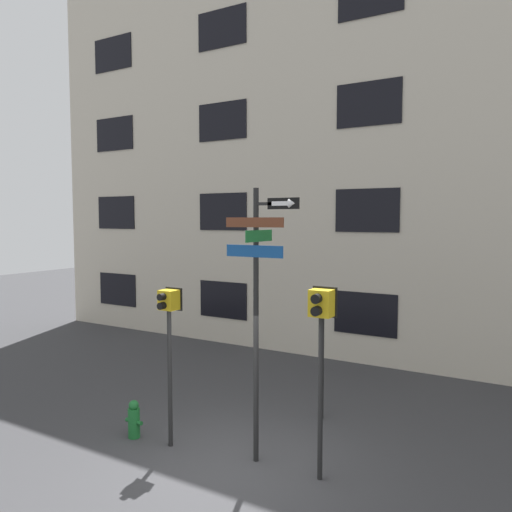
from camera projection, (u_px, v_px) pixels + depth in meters
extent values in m
plane|color=#38383A|center=(227.00, 472.00, 8.06)|extent=(60.00, 60.00, 0.00)
cube|color=beige|center=(372.00, 106.00, 13.80)|extent=(24.00, 0.60, 14.44)
cube|color=black|center=(118.00, 289.00, 18.80)|extent=(1.81, 0.03, 1.20)
cube|color=black|center=(223.00, 300.00, 16.38)|extent=(1.81, 0.03, 1.20)
cube|color=black|center=(365.00, 314.00, 13.95)|extent=(1.81, 0.03, 1.20)
cube|color=black|center=(116.00, 213.00, 18.58)|extent=(1.81, 0.03, 1.20)
cube|color=black|center=(223.00, 212.00, 16.16)|extent=(1.81, 0.03, 1.20)
cube|color=black|center=(367.00, 210.00, 13.74)|extent=(1.81, 0.03, 1.20)
cube|color=black|center=(114.00, 134.00, 18.37)|extent=(1.81, 0.03, 1.20)
cube|color=black|center=(222.00, 121.00, 15.95)|extent=(1.81, 0.03, 1.20)
cube|color=black|center=(369.00, 104.00, 13.53)|extent=(1.81, 0.03, 1.20)
cube|color=black|center=(113.00, 54.00, 18.15)|extent=(1.81, 0.03, 1.20)
cube|color=black|center=(222.00, 28.00, 15.73)|extent=(1.81, 0.03, 1.20)
cylinder|color=black|center=(256.00, 327.00, 8.29)|extent=(0.09, 0.09, 4.60)
cube|color=black|center=(270.00, 204.00, 8.01)|extent=(0.51, 0.05, 0.05)
cube|color=brown|center=(254.00, 222.00, 8.11)|extent=(1.08, 0.02, 0.16)
cube|color=#196B2D|center=(259.00, 236.00, 8.15)|extent=(0.02, 0.84, 0.19)
cube|color=#14478C|center=(254.00, 251.00, 8.15)|extent=(1.06, 0.02, 0.20)
cube|color=black|center=(283.00, 203.00, 7.87)|extent=(0.56, 0.02, 0.18)
cube|color=white|center=(281.00, 203.00, 7.88)|extent=(0.32, 0.01, 0.07)
cone|color=white|center=(292.00, 203.00, 7.78)|extent=(0.10, 0.14, 0.14)
cylinder|color=black|center=(170.00, 378.00, 8.92)|extent=(0.08, 0.08, 2.49)
cube|color=gold|center=(169.00, 300.00, 8.82)|extent=(0.31, 0.26, 0.35)
cube|color=black|center=(174.00, 299.00, 8.94)|extent=(0.37, 0.02, 0.41)
cylinder|color=black|center=(162.00, 297.00, 8.65)|extent=(0.12, 0.12, 0.12)
cylinder|color=black|center=(162.00, 306.00, 8.66)|extent=(0.12, 0.12, 0.12)
cylinder|color=orange|center=(164.00, 296.00, 8.70)|extent=(0.10, 0.01, 0.10)
cylinder|color=black|center=(320.00, 399.00, 7.77)|extent=(0.08, 0.08, 2.60)
cube|color=gold|center=(321.00, 303.00, 7.66)|extent=(0.35, 0.26, 0.42)
cube|color=black|center=(325.00, 302.00, 7.78)|extent=(0.41, 0.02, 0.48)
cylinder|color=black|center=(316.00, 299.00, 7.49)|extent=(0.15, 0.12, 0.15)
cylinder|color=black|center=(316.00, 311.00, 7.50)|extent=(0.15, 0.12, 0.15)
cylinder|color=silver|center=(318.00, 298.00, 7.53)|extent=(0.12, 0.01, 0.12)
cylinder|color=black|center=(322.00, 365.00, 10.17)|extent=(0.08, 0.08, 2.23)
cube|color=gold|center=(323.00, 301.00, 10.07)|extent=(0.32, 0.26, 0.43)
cube|color=black|center=(325.00, 300.00, 10.19)|extent=(0.38, 0.02, 0.49)
cylinder|color=black|center=(319.00, 297.00, 9.90)|extent=(0.15, 0.12, 0.15)
cylinder|color=black|center=(319.00, 307.00, 9.91)|extent=(0.15, 0.12, 0.15)
cylinder|color=silver|center=(320.00, 297.00, 9.95)|extent=(0.12, 0.01, 0.12)
cylinder|color=#196028|center=(134.00, 423.00, 9.34)|extent=(0.22, 0.22, 0.56)
sphere|color=#196028|center=(134.00, 405.00, 9.32)|extent=(0.19, 0.19, 0.19)
cylinder|color=#196028|center=(128.00, 420.00, 9.41)|extent=(0.08, 0.08, 0.08)
cylinder|color=#196028|center=(140.00, 423.00, 9.26)|extent=(0.08, 0.08, 0.08)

